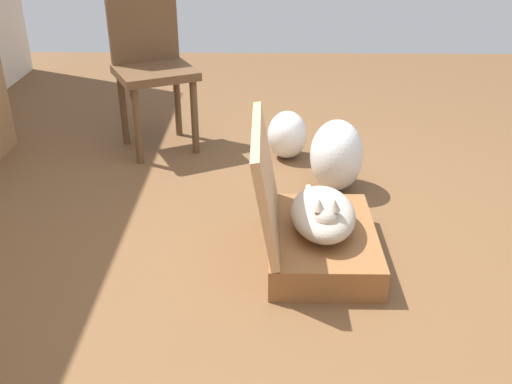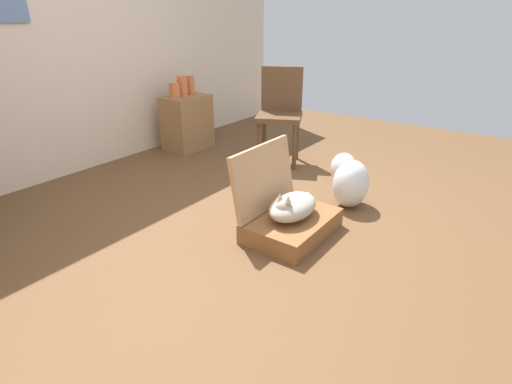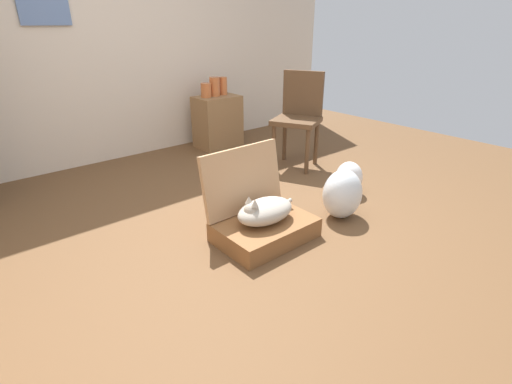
{
  "view_description": "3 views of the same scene",
  "coord_description": "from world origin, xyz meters",
  "px_view_note": "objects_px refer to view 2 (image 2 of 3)",
  "views": [
    {
      "loc": [
        -2.1,
        0.04,
        1.47
      ],
      "look_at": [
        0.25,
        0.08,
        0.25
      ],
      "focal_mm": 40.84,
      "sensor_mm": 36.0,
      "label": 1
    },
    {
      "loc": [
        -2.1,
        -1.5,
        1.45
      ],
      "look_at": [
        -0.0,
        0.02,
        0.32
      ],
      "focal_mm": 28.3,
      "sensor_mm": 36.0,
      "label": 2
    },
    {
      "loc": [
        -1.48,
        -2.0,
        1.44
      ],
      "look_at": [
        0.2,
        -0.01,
        0.27
      ],
      "focal_mm": 26.93,
      "sensor_mm": 36.0,
      "label": 3
    }
  ],
  "objects_px": {
    "vase_short": "(190,85)",
    "side_table": "(187,123)",
    "plastic_bag_white": "(351,184)",
    "chair": "(280,111)",
    "suitcase_base": "(292,226)",
    "vase_round": "(183,86)",
    "vase_tall": "(175,90)",
    "plastic_bag_clear": "(343,168)",
    "cat": "(292,207)"
  },
  "relations": [
    {
      "from": "side_table",
      "to": "plastic_bag_white",
      "type": "bearing_deg",
      "value": -99.28
    },
    {
      "from": "plastic_bag_white",
      "to": "plastic_bag_clear",
      "type": "xyz_separation_m",
      "value": [
        0.42,
        0.25,
        -0.05
      ]
    },
    {
      "from": "vase_tall",
      "to": "vase_short",
      "type": "height_order",
      "value": "vase_short"
    },
    {
      "from": "side_table",
      "to": "chair",
      "type": "distance_m",
      "value": 1.16
    },
    {
      "from": "side_table",
      "to": "vase_round",
      "type": "bearing_deg",
      "value": 90.0
    },
    {
      "from": "plastic_bag_white",
      "to": "vase_round",
      "type": "distance_m",
      "value": 2.32
    },
    {
      "from": "vase_short",
      "to": "chair",
      "type": "bearing_deg",
      "value": -83.64
    },
    {
      "from": "plastic_bag_white",
      "to": "chair",
      "type": "xyz_separation_m",
      "value": [
        0.62,
        1.09,
        0.35
      ]
    },
    {
      "from": "suitcase_base",
      "to": "vase_tall",
      "type": "height_order",
      "value": "vase_tall"
    },
    {
      "from": "plastic_bag_white",
      "to": "vase_tall",
      "type": "bearing_deg",
      "value": 84.1
    },
    {
      "from": "vase_short",
      "to": "vase_round",
      "type": "height_order",
      "value": "vase_round"
    },
    {
      "from": "vase_short",
      "to": "chair",
      "type": "relative_size",
      "value": 0.21
    },
    {
      "from": "suitcase_base",
      "to": "cat",
      "type": "distance_m",
      "value": 0.15
    },
    {
      "from": "plastic_bag_white",
      "to": "vase_tall",
      "type": "height_order",
      "value": "vase_tall"
    },
    {
      "from": "plastic_bag_clear",
      "to": "side_table",
      "type": "bearing_deg",
      "value": 91.81
    },
    {
      "from": "side_table",
      "to": "vase_round",
      "type": "xyz_separation_m",
      "value": [
        0.0,
        0.03,
        0.42
      ]
    },
    {
      "from": "plastic_bag_clear",
      "to": "side_table",
      "type": "xyz_separation_m",
      "value": [
        -0.06,
        1.95,
        0.16
      ]
    },
    {
      "from": "suitcase_base",
      "to": "chair",
      "type": "height_order",
      "value": "chair"
    },
    {
      "from": "vase_tall",
      "to": "vase_short",
      "type": "distance_m",
      "value": 0.26
    },
    {
      "from": "plastic_bag_clear",
      "to": "vase_tall",
      "type": "relative_size",
      "value": 1.82
    },
    {
      "from": "cat",
      "to": "vase_tall",
      "type": "xyz_separation_m",
      "value": [
        0.93,
        2.09,
        0.47
      ]
    },
    {
      "from": "suitcase_base",
      "to": "chair",
      "type": "bearing_deg",
      "value": 36.18
    },
    {
      "from": "cat",
      "to": "chair",
      "type": "relative_size",
      "value": 0.53
    },
    {
      "from": "suitcase_base",
      "to": "vase_short",
      "type": "xyz_separation_m",
      "value": [
        1.18,
        2.1,
        0.65
      ]
    },
    {
      "from": "suitcase_base",
      "to": "vase_round",
      "type": "distance_m",
      "value": 2.43
    },
    {
      "from": "suitcase_base",
      "to": "cat",
      "type": "xyz_separation_m",
      "value": [
        -0.01,
        0.0,
        0.15
      ]
    },
    {
      "from": "plastic_bag_white",
      "to": "vase_tall",
      "type": "xyz_separation_m",
      "value": [
        0.23,
        2.22,
        0.5
      ]
    },
    {
      "from": "plastic_bag_clear",
      "to": "vase_tall",
      "type": "height_order",
      "value": "vase_tall"
    },
    {
      "from": "suitcase_base",
      "to": "chair",
      "type": "relative_size",
      "value": 0.7
    },
    {
      "from": "plastic_bag_clear",
      "to": "chair",
      "type": "xyz_separation_m",
      "value": [
        0.2,
        0.84,
        0.4
      ]
    },
    {
      "from": "side_table",
      "to": "chair",
      "type": "bearing_deg",
      "value": -76.94
    },
    {
      "from": "cat",
      "to": "vase_short",
      "type": "distance_m",
      "value": 2.46
    },
    {
      "from": "side_table",
      "to": "suitcase_base",
      "type": "bearing_deg",
      "value": -116.89
    },
    {
      "from": "chair",
      "to": "vase_short",
      "type": "bearing_deg",
      "value": 160.19
    },
    {
      "from": "vase_tall",
      "to": "chair",
      "type": "relative_size",
      "value": 0.17
    },
    {
      "from": "vase_short",
      "to": "vase_round",
      "type": "distance_m",
      "value": 0.13
    },
    {
      "from": "suitcase_base",
      "to": "vase_short",
      "type": "relative_size",
      "value": 3.26
    },
    {
      "from": "suitcase_base",
      "to": "plastic_bag_clear",
      "type": "height_order",
      "value": "plastic_bag_clear"
    },
    {
      "from": "vase_short",
      "to": "side_table",
      "type": "bearing_deg",
      "value": -164.98
    },
    {
      "from": "side_table",
      "to": "chair",
      "type": "relative_size",
      "value": 0.63
    },
    {
      "from": "vase_tall",
      "to": "side_table",
      "type": "bearing_deg",
      "value": -9.8
    },
    {
      "from": "plastic_bag_clear",
      "to": "vase_tall",
      "type": "xyz_separation_m",
      "value": [
        -0.19,
        1.97,
        0.55
      ]
    },
    {
      "from": "plastic_bag_white",
      "to": "chair",
      "type": "bearing_deg",
      "value": 60.46
    },
    {
      "from": "suitcase_base",
      "to": "chair",
      "type": "xyz_separation_m",
      "value": [
        1.31,
        0.95,
        0.47
      ]
    },
    {
      "from": "side_table",
      "to": "vase_tall",
      "type": "bearing_deg",
      "value": 170.2
    },
    {
      "from": "plastic_bag_white",
      "to": "vase_round",
      "type": "bearing_deg",
      "value": 80.85
    },
    {
      "from": "cat",
      "to": "chair",
      "type": "distance_m",
      "value": 1.65
    },
    {
      "from": "chair",
      "to": "plastic_bag_white",
      "type": "bearing_deg",
      "value": -55.71
    },
    {
      "from": "cat",
      "to": "vase_tall",
      "type": "bearing_deg",
      "value": 66.09
    },
    {
      "from": "side_table",
      "to": "vase_tall",
      "type": "xyz_separation_m",
      "value": [
        -0.13,
        0.02,
        0.39
      ]
    }
  ]
}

